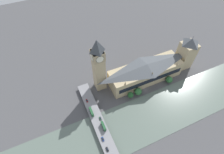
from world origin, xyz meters
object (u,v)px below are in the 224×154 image
double_decker_bus_lead (91,112)px  road_bridge (104,135)px  parliament_hall (146,72)px  car_southbound_tail (100,118)px  victoria_tower (186,53)px  clock_tower (98,65)px  car_southbound_lead (103,139)px  car_northbound_tail (87,101)px  car_southbound_mid (107,149)px  double_decker_bus_mid (103,126)px

double_decker_bus_lead → road_bridge: bearing=-174.1°
parliament_hall → car_southbound_tail: (-31.81, 74.86, -8.54)m
road_bridge → victoria_tower: bearing=-70.3°
clock_tower → car_southbound_lead: (-66.24, 23.41, -34.75)m
victoria_tower → car_northbound_tail: size_ratio=11.61×
parliament_hall → victoria_tower: (0.06, -60.62, 9.52)m
double_decker_bus_lead → car_northbound_tail: size_ratio=2.44×
road_bridge → double_decker_bus_lead: (28.57, 2.95, 3.70)m
road_bridge → car_southbound_lead: (-4.02, 2.67, 1.64)m
double_decker_bus_lead → car_southbound_mid: 43.55m
road_bridge → car_southbound_mid: bearing=170.8°
parliament_hall → victoria_tower: size_ratio=1.87×
road_bridge → double_decker_bus_mid: 8.91m
clock_tower → car_southbound_mid: size_ratio=16.59×
car_southbound_lead → car_southbound_tail: car_southbound_lead is taller
parliament_hall → car_southbound_lead: 97.52m
car_southbound_mid → car_southbound_tail: 33.32m
victoria_tower → double_decker_bus_lead: 144.32m
road_bridge → double_decker_bus_mid: (7.61, -2.85, 3.66)m
road_bridge → parliament_hall: bearing=-57.6°
victoria_tower → double_decker_bus_lead: (-21.17, 141.86, -15.94)m
car_southbound_tail → clock_tower: bearing=-21.3°
double_decker_bus_mid → clock_tower: bearing=-18.1°
victoria_tower → double_decker_bus_lead: victoria_tower is taller
car_southbound_mid → car_northbound_tail: bearing=0.2°
parliament_hall → car_northbound_tail: parliament_hall is taller
double_decker_bus_mid → road_bridge: bearing=159.5°
parliament_hall → road_bridge: 93.28m
road_bridge → car_southbound_lead: car_southbound_lead is taller
clock_tower → victoria_tower: 120.00m
double_decker_bus_mid → victoria_tower: bearing=-72.8°
double_decker_bus_mid → car_southbound_mid: size_ratio=2.26×
parliament_hall → car_southbound_lead: parliament_hall is taller
road_bridge → car_southbound_mid: (-14.93, 2.41, 1.66)m
car_northbound_tail → double_decker_bus_lead: bearing=179.0°
car_southbound_lead → car_southbound_mid: size_ratio=1.03×
double_decker_bus_mid → car_southbound_lead: 13.03m
road_bridge → car_northbound_tail: (45.32, 2.66, 1.59)m
double_decker_bus_lead → car_southbound_tail: double_decker_bus_lead is taller
parliament_hall → double_decker_bus_lead: bearing=104.6°
victoria_tower → clock_tower: bearing=84.0°
car_northbound_tail → car_southbound_mid: (-60.25, -0.25, 0.06)m
parliament_hall → car_southbound_mid: 103.73m
car_southbound_mid → double_decker_bus_lead: bearing=0.7°
double_decker_bus_lead → car_southbound_mid: double_decker_bus_lead is taller
clock_tower → road_bridge: size_ratio=0.53×
victoria_tower → car_southbound_tail: size_ratio=11.25×
parliament_hall → clock_tower: 64.49m
parliament_hall → clock_tower: bearing=77.7°
clock_tower → victoria_tower: size_ratio=1.46×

